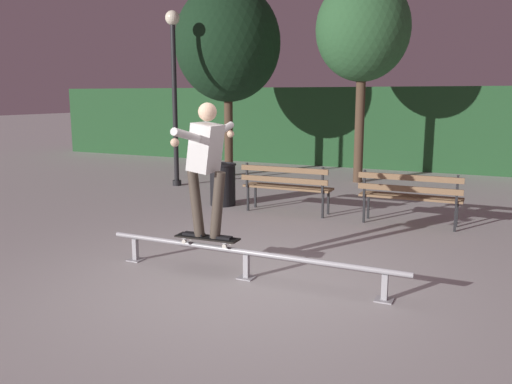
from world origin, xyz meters
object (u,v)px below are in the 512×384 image
object	(u,v)px
skateboarder	(206,159)
park_bench_leftmost	(286,184)
park_bench_left_center	(410,193)
tree_behind_benches	(363,30)
skateboard	(207,238)
trash_can	(223,184)
lamp_post_left	(174,76)
grind_rail	(246,256)
tree_far_left	(228,44)

from	to	relation	value
skateboarder	park_bench_leftmost	distance (m)	3.42
park_bench_left_center	tree_behind_benches	world-z (taller)	tree_behind_benches
skateboard	skateboarder	world-z (taller)	skateboarder
skateboard	trash_can	size ratio (longest dim) A/B	0.98
skateboard	tree_behind_benches	world-z (taller)	tree_behind_benches
trash_can	skateboarder	bearing A→B (deg)	-63.87
tree_behind_benches	trash_can	world-z (taller)	tree_behind_benches
lamp_post_left	trash_can	distance (m)	3.27
grind_rail	tree_behind_benches	xyz separation A→B (m)	(-0.57, 7.24, 3.28)
park_bench_left_center	tree_behind_benches	xyz separation A→B (m)	(-1.84, 3.93, 3.00)
trash_can	tree_far_left	bearing A→B (deg)	116.37
tree_far_left	skateboard	bearing A→B (deg)	-63.77
skateboard	park_bench_leftmost	world-z (taller)	park_bench_leftmost
park_bench_leftmost	tree_far_left	world-z (taller)	tree_far_left
tree_behind_benches	trash_can	size ratio (longest dim) A/B	5.94
grind_rail	park_bench_leftmost	world-z (taller)	park_bench_leftmost
skateboard	tree_behind_benches	size ratio (longest dim) A/B	0.17
grind_rail	trash_can	size ratio (longest dim) A/B	4.61
grind_rail	tree_far_left	bearing A→B (deg)	119.57
skateboarder	lamp_post_left	distance (m)	6.32
skateboard	park_bench_leftmost	xyz separation A→B (m)	(-0.34, 3.31, 0.12)
skateboard	tree_far_left	xyz separation A→B (m)	(-3.37, 6.85, 2.92)
lamp_post_left	trash_can	bearing A→B (deg)	-36.23
skateboard	tree_far_left	size ratio (longest dim) A/B	0.16
park_bench_left_center	tree_far_left	bearing A→B (deg)	145.50
tree_behind_benches	lamp_post_left	distance (m)	4.45
park_bench_leftmost	tree_far_left	xyz separation A→B (m)	(-3.03, 3.54, 2.80)
lamp_post_left	trash_can	world-z (taller)	lamp_post_left
skateboarder	lamp_post_left	bearing A→B (deg)	127.00
skateboarder	tree_behind_benches	xyz separation A→B (m)	(-0.06, 7.24, 2.19)
park_bench_left_center	trash_can	xyz separation A→B (m)	(-3.48, 0.16, -0.12)
grind_rail	tree_far_left	world-z (taller)	tree_far_left
skateboarder	lamp_post_left	world-z (taller)	lamp_post_left
park_bench_left_center	lamp_post_left	distance (m)	6.08
skateboard	tree_behind_benches	xyz separation A→B (m)	(-0.06, 7.24, 3.12)
tree_behind_benches	grind_rail	bearing A→B (deg)	-85.49
grind_rail	skateboarder	distance (m)	1.20
trash_can	lamp_post_left	bearing A→B (deg)	143.77
park_bench_leftmost	trash_can	bearing A→B (deg)	173.11
skateboarder	park_bench_left_center	size ratio (longest dim) A/B	0.97
skateboarder	park_bench_left_center	distance (m)	3.84
tree_far_left	trash_can	size ratio (longest dim) A/B	6.01
park_bench_left_center	trash_can	world-z (taller)	park_bench_left_center
skateboard	lamp_post_left	bearing A→B (deg)	126.98
grind_rail	park_bench_leftmost	bearing A→B (deg)	104.46
tree_far_left	lamp_post_left	xyz separation A→B (m)	(-0.36, -1.88, -0.86)
grind_rail	lamp_post_left	world-z (taller)	lamp_post_left
lamp_post_left	grind_rail	bearing A→B (deg)	-49.44
grind_rail	tree_behind_benches	world-z (taller)	tree_behind_benches
trash_can	park_bench_left_center	bearing A→B (deg)	-2.70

